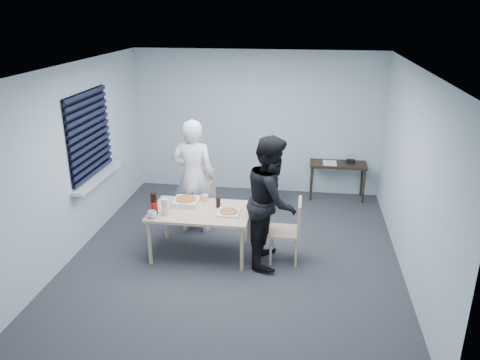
% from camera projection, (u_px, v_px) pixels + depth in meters
% --- Properties ---
extents(room, '(5.00, 5.00, 5.00)m').
position_uv_depth(room, '(92.00, 142.00, 6.83)').
color(room, '#2F2F33').
rests_on(room, ground).
extents(dining_table, '(1.37, 0.87, 0.67)m').
position_uv_depth(dining_table, '(201.00, 214.00, 6.45)').
color(dining_table, '#CFB085').
rests_on(dining_table, ground).
extents(chair_far, '(0.42, 0.42, 0.89)m').
position_uv_depth(chair_far, '(201.00, 193.00, 7.42)').
color(chair_far, '#CFB085').
rests_on(chair_far, ground).
extents(chair_right, '(0.42, 0.42, 0.89)m').
position_uv_depth(chair_right, '(291.00, 227.00, 6.30)').
color(chair_right, '#CFB085').
rests_on(chair_right, ground).
extents(person_white, '(0.65, 0.42, 1.77)m').
position_uv_depth(person_white, '(194.00, 177.00, 7.05)').
color(person_white, white).
rests_on(person_white, ground).
extents(person_black, '(0.47, 0.86, 1.77)m').
position_uv_depth(person_black, '(272.00, 201.00, 6.18)').
color(person_black, black).
rests_on(person_black, ground).
extents(side_table, '(1.00, 0.44, 0.67)m').
position_uv_depth(side_table, '(338.00, 167.00, 8.38)').
color(side_table, '#332317').
rests_on(side_table, ground).
extents(stool, '(0.35, 0.35, 0.48)m').
position_uv_depth(stool, '(268.00, 186.00, 8.11)').
color(stool, black).
rests_on(stool, ground).
extents(backpack, '(0.29, 0.21, 0.40)m').
position_uv_depth(backpack, '(268.00, 169.00, 7.99)').
color(backpack, slate).
rests_on(backpack, stool).
extents(pizza_box_a, '(0.35, 0.35, 0.09)m').
position_uv_depth(pizza_box_a, '(186.00, 201.00, 6.60)').
color(pizza_box_a, silver).
rests_on(pizza_box_a, dining_table).
extents(pizza_box_b, '(0.30, 0.30, 0.04)m').
position_uv_depth(pizza_box_b, '(229.00, 212.00, 6.31)').
color(pizza_box_b, silver).
rests_on(pizza_box_b, dining_table).
extents(mug_a, '(0.17, 0.17, 0.10)m').
position_uv_depth(mug_a, '(152.00, 214.00, 6.17)').
color(mug_a, white).
rests_on(mug_a, dining_table).
extents(mug_b, '(0.10, 0.10, 0.09)m').
position_uv_depth(mug_b, '(205.00, 198.00, 6.72)').
color(mug_b, white).
rests_on(mug_b, dining_table).
extents(cola_glass, '(0.08, 0.08, 0.15)m').
position_uv_depth(cola_glass, '(218.00, 202.00, 6.49)').
color(cola_glass, black).
rests_on(cola_glass, dining_table).
extents(soda_bottle, '(0.09, 0.09, 0.30)m').
position_uv_depth(soda_bottle, '(154.00, 204.00, 6.27)').
color(soda_bottle, black).
rests_on(soda_bottle, dining_table).
extents(plastic_cups, '(0.11, 0.11, 0.22)m').
position_uv_depth(plastic_cups, '(165.00, 207.00, 6.26)').
color(plastic_cups, silver).
rests_on(plastic_cups, dining_table).
extents(rubber_band, '(0.07, 0.07, 0.00)m').
position_uv_depth(rubber_band, '(212.00, 220.00, 6.11)').
color(rubber_band, red).
rests_on(rubber_band, dining_table).
extents(papers, '(0.34, 0.39, 0.01)m').
position_uv_depth(papers, '(330.00, 163.00, 8.35)').
color(papers, white).
rests_on(papers, side_table).
extents(black_box, '(0.16, 0.12, 0.06)m').
position_uv_depth(black_box, '(351.00, 161.00, 8.34)').
color(black_box, black).
rests_on(black_box, side_table).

